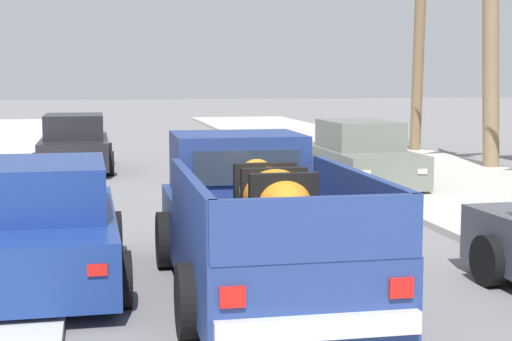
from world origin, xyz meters
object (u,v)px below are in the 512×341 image
object	(u,v)px
pickup_truck	(257,224)
car_left_mid	(75,145)
car_right_mid	(360,156)
car_left_near	(43,227)

from	to	relation	value
pickup_truck	car_left_mid	bearing A→B (deg)	100.98
car_right_mid	pickup_truck	bearing A→B (deg)	-116.83
car_left_mid	car_right_mid	bearing A→B (deg)	-34.22
car_left_near	car_right_mid	xyz separation A→B (m)	(6.65, 7.24, 0.00)
car_left_mid	car_right_mid	world-z (taller)	same
car_left_near	car_right_mid	distance (m)	9.83
car_left_near	car_left_mid	xyz separation A→B (m)	(0.09, 11.70, 0.00)
pickup_truck	car_left_near	size ratio (longest dim) A/B	1.22
car_left_near	car_right_mid	bearing A→B (deg)	47.44
car_left_mid	car_left_near	bearing A→B (deg)	-90.46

